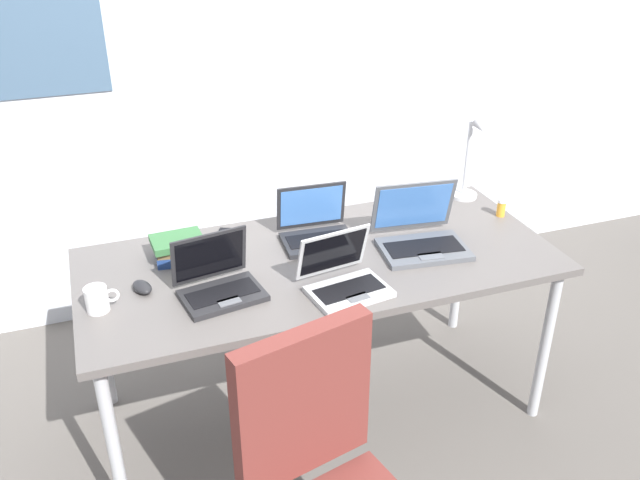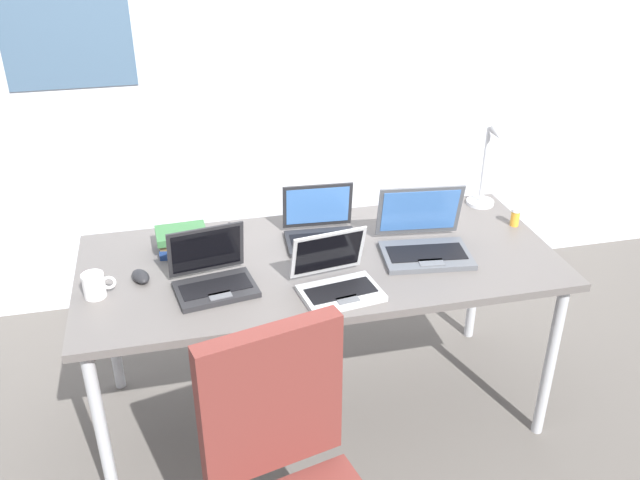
{
  "view_description": "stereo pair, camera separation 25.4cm",
  "coord_description": "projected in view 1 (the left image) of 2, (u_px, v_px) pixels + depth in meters",
  "views": [
    {
      "loc": [
        -0.75,
        -2.11,
        2.03
      ],
      "look_at": [
        0.0,
        0.0,
        0.82
      ],
      "focal_mm": 38.22,
      "sensor_mm": 36.0,
      "label": 1
    },
    {
      "loc": [
        -0.51,
        -2.18,
        2.03
      ],
      "look_at": [
        0.0,
        0.0,
        0.82
      ],
      "focal_mm": 38.22,
      "sensor_mm": 36.0,
      "label": 2
    }
  ],
  "objects": [
    {
      "name": "laptop_front_right",
      "position": [
        219.0,
        283.0,
        2.35
      ],
      "size": [
        0.31,
        0.26,
        0.21
      ],
      "color": "#232326",
      "rests_on": "desk"
    },
    {
      "name": "coffee_mug",
      "position": [
        97.0,
        299.0,
        2.26
      ],
      "size": [
        0.11,
        0.08,
        0.09
      ],
      "color": "white",
      "rests_on": "desk"
    },
    {
      "name": "book_stack",
      "position": [
        178.0,
        248.0,
        2.56
      ],
      "size": [
        0.2,
        0.16,
        0.09
      ],
      "color": "navy",
      "rests_on": "desk"
    },
    {
      "name": "laptop_back_left",
      "position": [
        316.0,
        230.0,
        2.7
      ],
      "size": [
        0.3,
        0.24,
        0.21
      ],
      "color": "#232326",
      "rests_on": "desk"
    },
    {
      "name": "laptop_far_corner",
      "position": [
        344.0,
        279.0,
        2.37
      ],
      "size": [
        0.3,
        0.28,
        0.2
      ],
      "color": "#B7BABC",
      "rests_on": "desk"
    },
    {
      "name": "laptop_center",
      "position": [
        420.0,
        236.0,
        2.65
      ],
      "size": [
        0.36,
        0.33,
        0.24
      ],
      "color": "#515459",
      "rests_on": "desk"
    },
    {
      "name": "computer_mouse",
      "position": [
        142.0,
        287.0,
        2.37
      ],
      "size": [
        0.09,
        0.11,
        0.03
      ],
      "primitive_type": "ellipsoid",
      "rotation": [
        0.0,
        0.0,
        0.35
      ],
      "color": "black",
      "rests_on": "desk"
    },
    {
      "name": "desk",
      "position": [
        320.0,
        271.0,
        2.61
      ],
      "size": [
        1.8,
        0.8,
        0.74
      ],
      "color": "#595451",
      "rests_on": "ground_plane"
    },
    {
      "name": "ground_plane",
      "position": [
        320.0,
        407.0,
        2.94
      ],
      "size": [
        12.0,
        12.0,
        0.0
      ],
      "primitive_type": "plane",
      "color": "#56514C"
    },
    {
      "name": "cell_phone",
      "position": [
        224.0,
        237.0,
        2.73
      ],
      "size": [
        0.11,
        0.15,
        0.01
      ],
      "primitive_type": "cube",
      "rotation": [
        0.0,
        0.0,
        -0.42
      ],
      "color": "black",
      "rests_on": "desk"
    },
    {
      "name": "pill_bottle",
      "position": [
        501.0,
        207.0,
        2.89
      ],
      "size": [
        0.04,
        0.04,
        0.08
      ],
      "color": "gold",
      "rests_on": "desk"
    },
    {
      "name": "wall_back",
      "position": [
        242.0,
        47.0,
        3.23
      ],
      "size": [
        6.0,
        0.13,
        2.6
      ],
      "color": "silver",
      "rests_on": "ground_plane"
    },
    {
      "name": "desk_lamp",
      "position": [
        472.0,
        158.0,
        2.96
      ],
      "size": [
        0.12,
        0.18,
        0.4
      ],
      "color": "silver",
      "rests_on": "desk"
    }
  ]
}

